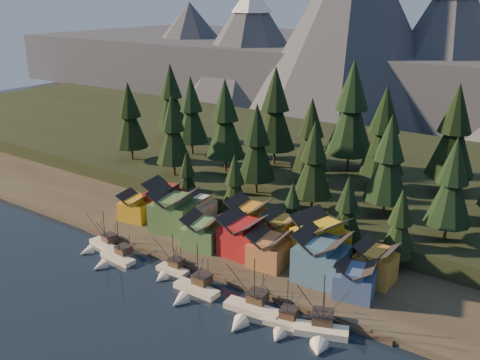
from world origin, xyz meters
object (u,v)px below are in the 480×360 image
Objects in this scene: boat_4 at (249,305)px; house_back_0 at (165,198)px; boat_0 at (100,241)px; house_front_1 at (174,209)px; boat_1 at (114,254)px; boat_3 at (193,284)px; house_back_1 at (199,208)px; house_front_0 at (136,206)px; boat_2 at (170,265)px; boat_5 at (284,319)px; boat_6 at (321,325)px.

boat_4 is 1.23× the size of house_back_0.
boat_0 is 19.12m from house_front_1.
boat_4 is 1.06× the size of house_front_1.
boat_1 is 23.36m from boat_3.
boat_4 is at bearing -44.03° from house_back_1.
boat_0 is 44.72m from boat_4.
boat_3 is at bearing -59.60° from house_back_1.
boat_0 is 0.96× the size of boat_1.
boat_0 is 1.22× the size of house_front_0.
boat_2 reaches higher than house_front_0.
house_front_0 is 7.72m from house_back_0.
boat_2 is 0.85× the size of boat_3.
boat_3 is 0.94× the size of boat_4.
boat_4 is 50.75m from house_front_0.
house_front_0 is (-55.15, 16.94, 3.25)m from boat_5.
house_back_1 reaches higher than house_front_0.
boat_0 is 0.82× the size of boat_4.
boat_2 is 1.22× the size of house_back_1.
boat_6 reaches higher than boat_0.
house_back_0 is (-57.22, 21.61, 3.93)m from boat_6.
boat_6 is (6.62, 1.45, 0.55)m from boat_5.
boat_4 is 1.54× the size of house_back_1.
boat_2 is 20.50m from house_front_1.
house_back_0 is (-6.28, 23.60, 4.51)m from boat_1.
boat_3 is 1.44× the size of house_back_1.
house_front_1 reaches higher than house_front_0.
boat_3 reaches higher than house_front_0.
house_back_0 reaches higher than house_front_0.
boat_4 reaches higher than boat_2.
boat_3 is 13.48m from boat_4.
boat_4 is at bearing -31.38° from house_front_0.
house_back_1 is at bearing 70.93° from boat_0.
house_back_1 is at bearing 14.87° from house_front_0.
house_back_0 is at bearing -179.79° from house_back_1.
boat_5 reaches higher than house_front_0.
house_front_0 is (-10.83, 17.49, 3.28)m from boat_1.
boat_6 is (36.94, -1.33, 0.58)m from boat_2.
house_front_0 is at bearing 152.42° from boat_3.
boat_3 is 0.92× the size of boat_6.
boat_4 reaches higher than boat_0.
house_front_1 reaches higher than house_back_1.
house_back_1 is (11.96, 22.23, 3.83)m from boat_0.
house_front_1 is at bearing -121.05° from house_back_1.
boat_5 reaches higher than boat_0.
boat_4 is 1.49× the size of house_front_0.
boat_0 is 8.28m from boat_1.
boat_2 is at bearing -56.07° from house_back_0.
boat_3 is at bearing 3.85° from boat_1.
boat_6 reaches higher than boat_4.
boat_6 reaches higher than boat_3.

